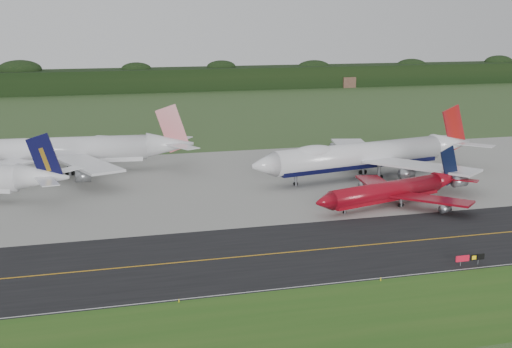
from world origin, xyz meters
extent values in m
plane|color=#2F4A22|center=(0.00, 0.00, 0.00)|extent=(600.00, 600.00, 0.00)
cube|color=#295A1A|center=(0.00, -35.00, 0.01)|extent=(400.00, 30.00, 0.01)
cube|color=black|center=(0.00, -4.00, 0.01)|extent=(400.00, 32.00, 0.02)
cube|color=gray|center=(0.00, 51.00, 0.01)|extent=(400.00, 78.00, 0.01)
cube|color=orange|center=(0.00, -4.00, 0.03)|extent=(400.00, 0.40, 0.00)
cube|color=silver|center=(0.00, -19.50, 0.03)|extent=(400.00, 0.25, 0.00)
cube|color=black|center=(0.00, 275.00, 6.00)|extent=(700.00, 24.00, 12.00)
cylinder|color=silver|center=(25.67, 45.63, 5.84)|extent=(47.71, 15.66, 6.03)
cube|color=black|center=(25.67, 45.63, 3.88)|extent=(45.07, 13.69, 2.11)
cone|color=silver|center=(-0.47, 40.15, 5.84)|extent=(7.05, 7.12, 6.03)
cone|color=silver|center=(55.03, 51.80, 6.29)|extent=(13.50, 8.47, 6.03)
ellipsoid|color=silver|center=(12.66, 42.90, 7.50)|extent=(13.09, 7.54, 3.84)
cube|color=silver|center=(36.50, 34.18, 4.79)|extent=(22.98, 26.64, 0.52)
cube|color=silver|center=(30.97, 60.47, 4.79)|extent=(14.46, 28.11, 0.52)
cube|color=#A61613|center=(55.69, 51.94, 10.39)|extent=(8.58, 2.25, 12.49)
cylinder|color=gray|center=(32.75, 33.99, 3.14)|extent=(3.74, 3.15, 2.53)
cylinder|color=gray|center=(27.47, 59.14, 3.14)|extent=(3.74, 3.15, 2.53)
cylinder|color=gray|center=(40.48, 23.68, 3.14)|extent=(3.74, 3.15, 2.53)
cylinder|color=gray|center=(30.40, 71.69, 3.14)|extent=(3.74, 3.15, 2.53)
cylinder|color=black|center=(8.01, 41.93, 0.54)|extent=(1.16, 0.70, 1.09)
cylinder|color=slate|center=(30.07, 43.17, 2.02)|extent=(1.00, 1.00, 4.03)
cylinder|color=black|center=(30.07, 43.17, 0.54)|extent=(1.17, 0.75, 1.09)
cylinder|color=slate|center=(28.70, 49.66, 2.02)|extent=(1.00, 1.00, 4.03)
cylinder|color=black|center=(28.70, 49.66, 0.54)|extent=(1.17, 0.75, 1.09)
cylinder|color=maroon|center=(20.34, 19.38, 3.26)|extent=(29.37, 12.65, 4.00)
cube|color=maroon|center=(20.34, 19.38, 1.96)|extent=(27.67, 11.25, 1.40)
cone|color=maroon|center=(4.49, 14.41, 3.26)|extent=(4.72, 4.92, 4.00)
cone|color=maroon|center=(38.14, 24.96, 3.56)|extent=(8.63, 6.14, 4.00)
cube|color=maroon|center=(27.63, 13.05, 2.56)|extent=(15.03, 15.74, 0.45)
cube|color=maroon|center=(22.71, 28.74, 2.56)|extent=(7.46, 17.01, 0.45)
cube|color=black|center=(38.67, 25.13, 6.57)|extent=(6.12, 2.19, 9.09)
cylinder|color=gray|center=(28.52, 9.20, 1.47)|extent=(2.58, 2.25, 1.68)
cylinder|color=gray|center=(21.25, 32.40, 1.47)|extent=(2.58, 2.25, 1.68)
cylinder|color=black|center=(9.63, 16.02, 0.36)|extent=(0.78, 0.52, 0.72)
cylinder|color=slate|center=(23.25, 17.99, 1.03)|extent=(0.70, 0.70, 2.06)
cylinder|color=black|center=(23.25, 17.99, 0.36)|extent=(0.79, 0.56, 0.72)
cylinder|color=slate|center=(21.93, 22.18, 1.03)|extent=(0.70, 0.70, 2.06)
cylinder|color=black|center=(21.93, 22.18, 0.36)|extent=(0.79, 0.56, 0.72)
cone|color=white|center=(-49.07, 41.61, 5.77)|extent=(12.51, 9.16, 5.73)
cube|color=black|center=(-48.47, 41.39, 9.55)|extent=(7.70, 3.12, 11.55)
cylinder|color=gray|center=(-57.65, 69.34, 2.78)|extent=(3.75, 3.31, 2.40)
cylinder|color=silver|center=(-46.55, 72.39, 6.01)|extent=(46.84, 10.34, 6.45)
cube|color=silver|center=(-46.55, 72.39, 3.91)|extent=(44.39, 8.53, 2.26)
cone|color=silver|center=(-17.29, 69.92, 6.49)|extent=(12.76, 7.46, 6.45)
cube|color=silver|center=(-39.55, 58.45, 4.88)|extent=(17.05, 27.87, 0.58)
cube|color=silver|center=(-37.32, 84.96, 4.88)|extent=(20.51, 27.26, 0.58)
cube|color=red|center=(-16.57, 69.86, 10.68)|extent=(8.91, 1.26, 12.83)
cylinder|color=gray|center=(-40.48, 52.14, 3.12)|extent=(3.74, 3.00, 2.71)
cylinder|color=gray|center=(-37.17, 91.34, 3.12)|extent=(3.74, 3.00, 2.71)
cylinder|color=slate|center=(-43.14, 68.54, 2.04)|extent=(0.98, 0.98, 4.07)
cylinder|color=black|center=(-43.14, 68.54, 0.58)|extent=(1.21, 0.68, 1.16)
cylinder|color=slate|center=(-42.55, 75.61, 2.04)|extent=(0.98, 0.98, 4.07)
cylinder|color=black|center=(-42.55, 75.61, 0.58)|extent=(1.21, 0.68, 1.16)
cylinder|color=slate|center=(15.39, -18.03, 0.38)|extent=(0.13, 0.13, 0.76)
cylinder|color=slate|center=(18.64, -17.97, 0.38)|extent=(0.13, 0.13, 0.76)
cube|color=maroon|center=(15.72, -18.02, 1.24)|extent=(2.38, 0.24, 0.97)
cube|color=black|center=(17.77, -17.99, 1.24)|extent=(1.09, 0.21, 0.97)
cube|color=black|center=(19.07, -17.96, 1.24)|extent=(1.30, 0.22, 0.97)
cylinder|color=yellow|center=(-30.67, -20.50, 0.25)|extent=(0.16, 0.16, 0.50)
cylinder|color=yellow|center=(0.22, -20.50, 0.25)|extent=(0.16, 0.16, 0.50)
camera|label=1|loc=(-45.74, -113.46, 39.04)|focal=50.00mm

